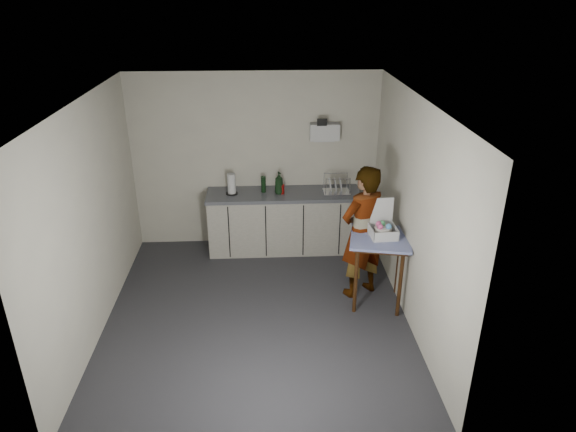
{
  "coord_description": "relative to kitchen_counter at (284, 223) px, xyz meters",
  "views": [
    {
      "loc": [
        0.11,
        -5.23,
        3.69
      ],
      "look_at": [
        0.4,
        0.45,
        1.11
      ],
      "focal_mm": 32.0,
      "sensor_mm": 36.0,
      "label": 1
    }
  ],
  "objects": [
    {
      "name": "wall_left",
      "position": [
        -2.19,
        -1.7,
        0.87
      ],
      "size": [
        0.02,
        4.0,
        2.6
      ],
      "primitive_type": "cube",
      "color": "beige",
      "rests_on": "ground"
    },
    {
      "name": "kitchen_counter",
      "position": [
        0.0,
        0.0,
        0.0
      ],
      "size": [
        2.24,
        0.62,
        0.91
      ],
      "color": "black",
      "rests_on": "ground"
    },
    {
      "name": "standing_man",
      "position": [
        0.92,
        -1.28,
        0.44
      ],
      "size": [
        0.76,
        0.68,
        1.74
      ],
      "primitive_type": "imported",
      "rotation": [
        0.0,
        0.0,
        3.66
      ],
      "color": "#B2A593",
      "rests_on": "ground"
    },
    {
      "name": "dish_rack",
      "position": [
        0.76,
        -0.04,
        0.54
      ],
      "size": [
        0.38,
        0.28,
        0.27
      ],
      "color": "silver",
      "rests_on": "kitchen_counter"
    },
    {
      "name": "dark_bottle",
      "position": [
        -0.29,
        0.04,
        0.6
      ],
      "size": [
        0.07,
        0.07,
        0.24
      ],
      "primitive_type": "cylinder",
      "color": "black",
      "rests_on": "kitchen_counter"
    },
    {
      "name": "wall_right",
      "position": [
        1.39,
        -1.7,
        0.87
      ],
      "size": [
        0.02,
        4.0,
        2.6
      ],
      "primitive_type": "cube",
      "color": "beige",
      "rests_on": "ground"
    },
    {
      "name": "wall_shelf",
      "position": [
        0.6,
        0.22,
        1.32
      ],
      "size": [
        0.42,
        0.18,
        0.37
      ],
      "color": "silver",
      "rests_on": "ground"
    },
    {
      "name": "bakery_box",
      "position": [
        1.12,
        -1.47,
        0.59
      ],
      "size": [
        0.33,
        0.34,
        0.43
      ],
      "rotation": [
        0.0,
        0.0,
        0.06
      ],
      "color": "silver",
      "rests_on": "side_table"
    },
    {
      "name": "ceiling",
      "position": [
        -0.4,
        -1.7,
        2.17
      ],
      "size": [
        3.6,
        4.0,
        0.01
      ],
      "primitive_type": "cube",
      "color": "silver",
      "rests_on": "wall_back"
    },
    {
      "name": "soda_can",
      "position": [
        -0.03,
        -0.03,
        0.55
      ],
      "size": [
        0.07,
        0.07,
        0.14
      ],
      "primitive_type": "cylinder",
      "color": "red",
      "rests_on": "kitchen_counter"
    },
    {
      "name": "paper_towel",
      "position": [
        -0.75,
        -0.0,
        0.63
      ],
      "size": [
        0.17,
        0.17,
        0.3
      ],
      "color": "black",
      "rests_on": "kitchen_counter"
    },
    {
      "name": "side_table",
      "position": [
        1.1,
        -1.5,
        0.37
      ],
      "size": [
        0.84,
        0.84,
        0.92
      ],
      "rotation": [
        0.0,
        0.0,
        -0.21
      ],
      "color": "#3D230E",
      "rests_on": "ground"
    },
    {
      "name": "wall_back",
      "position": [
        -0.4,
        0.29,
        0.87
      ],
      "size": [
        3.6,
        0.02,
        2.6
      ],
      "primitive_type": "cube",
      "color": "beige",
      "rests_on": "ground"
    },
    {
      "name": "ground",
      "position": [
        -0.4,
        -1.7,
        -0.43
      ],
      "size": [
        4.0,
        4.0,
        0.0
      ],
      "primitive_type": "plane",
      "color": "#29292E",
      "rests_on": "ground"
    },
    {
      "name": "soap_bottle",
      "position": [
        -0.07,
        -0.02,
        0.65
      ],
      "size": [
        0.16,
        0.16,
        0.33
      ],
      "primitive_type": "imported",
      "rotation": [
        0.0,
        0.0,
        0.39
      ],
      "color": "black",
      "rests_on": "kitchen_counter"
    }
  ]
}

